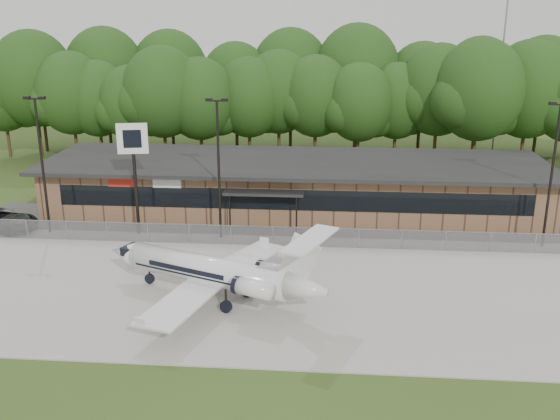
# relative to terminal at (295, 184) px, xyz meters

# --- Properties ---
(ground) EXTENTS (160.00, 160.00, 0.00)m
(ground) POSITION_rel_terminal_xyz_m (0.00, -23.94, -2.18)
(ground) COLOR #364A1A
(ground) RESTS_ON ground
(apron) EXTENTS (64.00, 18.00, 0.08)m
(apron) POSITION_rel_terminal_xyz_m (0.00, -15.94, -2.14)
(apron) COLOR #9E9B93
(apron) RESTS_ON ground
(parking_lot) EXTENTS (50.00, 9.00, 0.06)m
(parking_lot) POSITION_rel_terminal_xyz_m (0.00, -4.44, -2.15)
(parking_lot) COLOR #383835
(parking_lot) RESTS_ON ground
(terminal) EXTENTS (41.00, 11.65, 4.30)m
(terminal) POSITION_rel_terminal_xyz_m (0.00, 0.00, 0.00)
(terminal) COLOR brown
(terminal) RESTS_ON ground
(fence) EXTENTS (46.00, 0.04, 1.52)m
(fence) POSITION_rel_terminal_xyz_m (0.00, -8.94, -1.40)
(fence) COLOR gray
(fence) RESTS_ON ground
(treeline) EXTENTS (72.00, 12.00, 15.00)m
(treeline) POSITION_rel_terminal_xyz_m (0.00, 18.06, 5.32)
(treeline) COLOR #1D3811
(treeline) RESTS_ON ground
(radio_mast) EXTENTS (0.20, 0.20, 25.00)m
(radio_mast) POSITION_rel_terminal_xyz_m (22.00, 24.06, 10.32)
(radio_mast) COLOR gray
(radio_mast) RESTS_ON ground
(light_pole_left) EXTENTS (1.55, 0.30, 10.23)m
(light_pole_left) POSITION_rel_terminal_xyz_m (-18.00, -7.44, 3.80)
(light_pole_left) COLOR black
(light_pole_left) RESTS_ON ground
(light_pole_mid) EXTENTS (1.55, 0.30, 10.23)m
(light_pole_mid) POSITION_rel_terminal_xyz_m (-5.00, -7.44, 3.80)
(light_pole_mid) COLOR black
(light_pole_mid) RESTS_ON ground
(light_pole_right) EXTENTS (1.55, 0.30, 10.23)m
(light_pole_right) POSITION_rel_terminal_xyz_m (18.00, -7.44, 3.80)
(light_pole_right) COLOR black
(light_pole_right) RESTS_ON ground
(business_jet) EXTENTS (14.27, 12.74, 4.90)m
(business_jet) POSITION_rel_terminal_xyz_m (-3.40, -17.91, -0.42)
(business_jet) COLOR silver
(business_jet) RESTS_ON ground
(suv) EXTENTS (6.28, 3.67, 1.64)m
(suv) POSITION_rel_terminal_xyz_m (-22.00, -7.14, -1.35)
(suv) COLOR #2B2B2D
(suv) RESTS_ON ground
(pole_sign) EXTENTS (2.19, 0.65, 8.35)m
(pole_sign) POSITION_rel_terminal_xyz_m (-11.23, -7.14, 4.21)
(pole_sign) COLOR black
(pole_sign) RESTS_ON ground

